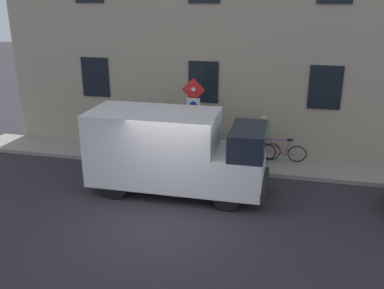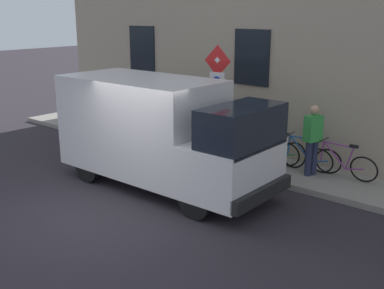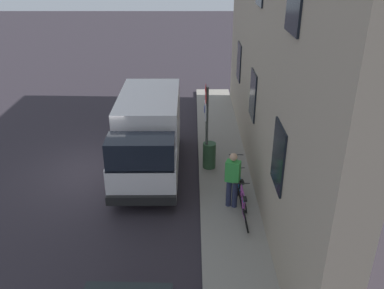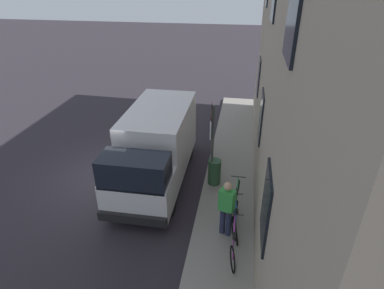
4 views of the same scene
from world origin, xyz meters
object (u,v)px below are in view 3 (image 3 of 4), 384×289
at_px(bicycle_purple, 244,208).
at_px(bicycle_blue, 241,191).
at_px(delivery_van, 150,134).
at_px(pedestrian, 234,178).
at_px(litter_bin, 211,155).
at_px(sign_post_stacked, 208,114).
at_px(bicycle_green, 238,176).

bearing_deg(bicycle_purple, bicycle_blue, -1.54).
bearing_deg(delivery_van, pedestrian, 45.95).
relative_size(delivery_van, bicycle_purple, 3.12).
bearing_deg(pedestrian, litter_bin, 32.79).
bearing_deg(pedestrian, bicycle_blue, -28.55).
bearing_deg(delivery_van, bicycle_blue, 51.24).
bearing_deg(pedestrian, delivery_van, 65.83).
distance_m(sign_post_stacked, litter_bin, 1.52).
bearing_deg(pedestrian, bicycle_purple, -139.59).
relative_size(bicycle_blue, bicycle_green, 1.00).
bearing_deg(bicycle_purple, pedestrian, 19.39).
height_order(delivery_van, litter_bin, delivery_van).
distance_m(bicycle_purple, bicycle_blue, 0.88).
xyz_separation_m(delivery_van, litter_bin, (2.05, -0.12, -0.74)).
bearing_deg(pedestrian, sign_post_stacked, 36.24).
relative_size(delivery_van, pedestrian, 3.11).
xyz_separation_m(bicycle_blue, pedestrian, (-0.25, -0.23, 0.56)).
xyz_separation_m(bicycle_green, litter_bin, (-0.81, 1.26, 0.08)).
height_order(sign_post_stacked, bicycle_blue, sign_post_stacked).
relative_size(delivery_van, bicycle_blue, 3.11).
relative_size(sign_post_stacked, delivery_van, 0.55).
bearing_deg(litter_bin, pedestrian, -76.65).
bearing_deg(bicycle_blue, bicycle_purple, 173.67).
relative_size(bicycle_blue, pedestrian, 1.00).
relative_size(sign_post_stacked, bicycle_purple, 1.70).
height_order(bicycle_purple, pedestrian, pedestrian).
distance_m(delivery_van, pedestrian, 3.62).
xyz_separation_m(delivery_van, bicycle_blue, (2.86, -2.26, -0.82)).
bearing_deg(bicycle_green, bicycle_blue, -179.33).
bearing_deg(litter_bin, bicycle_blue, -69.21).
bearing_deg(bicycle_purple, sign_post_stacked, 16.16).
bearing_deg(bicycle_purple, delivery_van, 40.74).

